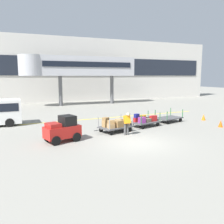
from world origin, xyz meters
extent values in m
plane|color=gray|center=(0.00, 0.00, 0.00)|extent=(120.00, 120.00, 0.00)
cube|color=yellow|center=(2.64, 8.90, 0.00)|extent=(18.15, 0.96, 0.01)
cube|color=beige|center=(0.00, 26.00, 4.95)|extent=(55.01, 2.40, 9.91)
cube|color=#1E232D|center=(0.00, 24.75, 5.45)|extent=(52.26, 0.12, 2.80)
cube|color=#B7B7BC|center=(2.93, 20.00, 5.30)|extent=(13.51, 2.20, 2.60)
cylinder|color=#B7B7BC|center=(-4.42, 20.00, 5.30)|extent=(3.00, 3.00, 2.60)
cube|color=black|center=(2.93, 18.86, 5.50)|extent=(12.16, 0.08, 0.70)
cylinder|color=#59595B|center=(-0.78, 20.00, 2.00)|extent=(0.50, 0.50, 4.00)
cylinder|color=#59595B|center=(6.65, 20.00, 2.00)|extent=(0.50, 0.50, 4.00)
cube|color=red|center=(-4.09, 2.05, 0.63)|extent=(2.32, 1.63, 0.70)
cube|color=black|center=(-3.73, 2.15, 1.28)|extent=(1.04, 1.17, 0.60)
cube|color=#A51B16|center=(-4.64, 1.89, 1.10)|extent=(0.93, 1.09, 0.24)
cylinder|color=black|center=(-4.89, 2.36, 0.28)|extent=(0.59, 0.33, 0.56)
cylinder|color=black|center=(-4.60, 1.36, 0.28)|extent=(0.59, 0.33, 0.56)
cylinder|color=black|center=(-3.57, 2.74, 0.28)|extent=(0.59, 0.33, 0.56)
cylinder|color=black|center=(-3.29, 1.73, 0.28)|extent=(0.59, 0.33, 0.56)
cube|color=#4C4C4F|center=(-0.05, 3.19, 0.36)|extent=(2.59, 1.97, 0.08)
cylinder|color=gray|center=(-1.24, 3.52, 0.75)|extent=(0.06, 0.06, 0.70)
cylinder|color=gray|center=(-0.89, 2.29, 0.75)|extent=(0.06, 0.06, 0.70)
cylinder|color=gray|center=(0.80, 4.10, 0.75)|extent=(0.06, 0.06, 0.70)
cylinder|color=gray|center=(1.15, 2.86, 0.75)|extent=(0.06, 0.06, 0.70)
cylinder|color=black|center=(-1.04, 3.53, 0.16)|extent=(0.34, 0.18, 0.32)
cylinder|color=black|center=(-0.71, 2.39, 0.16)|extent=(0.34, 0.18, 0.32)
cylinder|color=black|center=(0.62, 4.00, 0.16)|extent=(0.34, 0.18, 0.32)
cylinder|color=black|center=(0.95, 2.86, 0.16)|extent=(0.34, 0.18, 0.32)
cylinder|color=#333333|center=(-1.49, 2.78, 0.34)|extent=(0.69, 0.24, 0.05)
cube|color=#A87F4C|center=(-0.77, 3.28, 0.64)|extent=(0.52, 0.49, 0.48)
cube|color=tan|center=(-0.58, 2.76, 0.56)|extent=(0.51, 0.46, 0.32)
cube|color=#A87F4C|center=(-0.11, 3.55, 0.57)|extent=(0.62, 0.61, 0.33)
cube|color=olive|center=(0.06, 2.89, 0.63)|extent=(0.63, 0.60, 0.47)
cube|color=tan|center=(0.45, 3.70, 0.61)|extent=(0.62, 0.58, 0.41)
cube|color=#A87F4C|center=(0.66, 3.06, 0.57)|extent=(0.57, 0.63, 0.35)
cube|color=olive|center=(-0.77, 3.28, 0.98)|extent=(0.49, 0.48, 0.21)
cube|color=#A87F4C|center=(-0.58, 2.76, 0.84)|extent=(0.45, 0.30, 0.24)
cube|color=#4C4C4F|center=(2.84, 4.01, 0.36)|extent=(2.59, 1.97, 0.08)
cylinder|color=#237033|center=(1.65, 4.34, 0.75)|extent=(0.06, 0.06, 0.70)
cylinder|color=#237033|center=(2.00, 3.10, 0.75)|extent=(0.06, 0.06, 0.70)
cylinder|color=#237033|center=(3.68, 4.92, 0.75)|extent=(0.06, 0.06, 0.70)
cylinder|color=#237033|center=(4.03, 3.68, 0.75)|extent=(0.06, 0.06, 0.70)
cylinder|color=black|center=(1.85, 4.35, 0.16)|extent=(0.34, 0.18, 0.32)
cylinder|color=black|center=(2.17, 3.20, 0.16)|extent=(0.34, 0.18, 0.32)
cylinder|color=black|center=(3.51, 4.82, 0.16)|extent=(0.34, 0.18, 0.32)
cylinder|color=black|center=(3.83, 3.68, 0.16)|extent=(0.34, 0.18, 0.32)
cylinder|color=#333333|center=(1.40, 3.60, 0.34)|extent=(0.69, 0.24, 0.05)
cube|color=red|center=(2.16, 4.12, 0.57)|extent=(0.51, 0.37, 0.34)
cube|color=#8C338C|center=(2.32, 3.56, 0.63)|extent=(0.56, 0.39, 0.45)
cube|color=orange|center=(2.74, 4.28, 0.63)|extent=(0.67, 0.50, 0.47)
cube|color=#726651|center=(2.92, 3.70, 0.54)|extent=(0.63, 0.49, 0.29)
cube|color=#99999E|center=(3.34, 4.51, 0.55)|extent=(0.50, 0.42, 0.31)
cube|color=red|center=(3.54, 3.87, 0.63)|extent=(0.62, 0.35, 0.45)
cube|color=navy|center=(2.16, 4.12, 0.89)|extent=(0.42, 0.36, 0.30)
cube|color=#4C4C4F|center=(5.73, 4.83, 0.36)|extent=(2.59, 1.97, 0.08)
cylinder|color=#237033|center=(4.53, 5.16, 0.75)|extent=(0.06, 0.06, 0.70)
cylinder|color=#237033|center=(4.88, 3.92, 0.75)|extent=(0.06, 0.06, 0.70)
cylinder|color=#237033|center=(6.57, 5.74, 0.75)|extent=(0.06, 0.06, 0.70)
cylinder|color=#237033|center=(6.92, 4.50, 0.75)|extent=(0.06, 0.06, 0.70)
cylinder|color=black|center=(4.73, 5.17, 0.16)|extent=(0.34, 0.18, 0.32)
cylinder|color=black|center=(5.06, 4.02, 0.16)|extent=(0.34, 0.18, 0.32)
cylinder|color=black|center=(6.39, 5.64, 0.16)|extent=(0.34, 0.18, 0.32)
cylinder|color=black|center=(6.72, 4.49, 0.16)|extent=(0.34, 0.18, 0.32)
cylinder|color=#333333|center=(4.28, 4.42, 0.34)|extent=(0.69, 0.24, 0.05)
cylinder|color=#4C4C4C|center=(0.17, 2.08, 0.41)|extent=(0.16, 0.16, 0.82)
cylinder|color=#4C4C4C|center=(0.37, 2.09, 0.41)|extent=(0.16, 0.16, 0.82)
cube|color=orange|center=(0.27, 1.99, 1.09)|extent=(0.42, 0.44, 0.61)
sphere|color=beige|center=(0.28, 1.87, 1.45)|extent=(0.22, 0.22, 0.22)
cylinder|color=black|center=(-7.08, 7.98, 0.34)|extent=(0.68, 0.25, 0.68)
cone|color=orange|center=(9.15, 4.32, 0.28)|extent=(0.36, 0.36, 0.55)
cone|color=#EA590F|center=(8.21, 1.50, 0.28)|extent=(0.36, 0.36, 0.55)
camera|label=1|loc=(-6.77, -12.31, 3.98)|focal=38.55mm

